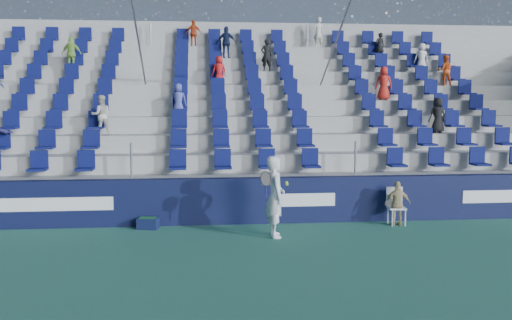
# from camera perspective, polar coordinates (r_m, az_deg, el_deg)

# --- Properties ---
(ground) EXTENTS (70.00, 70.00, 0.00)m
(ground) POSITION_cam_1_polar(r_m,az_deg,el_deg) (11.97, 0.40, -9.55)
(ground) COLOR #32745C
(ground) RESTS_ON ground
(sponsor_wall) EXTENTS (24.00, 0.32, 1.20)m
(sponsor_wall) POSITION_cam_1_polar(r_m,az_deg,el_deg) (14.90, -0.89, -4.08)
(sponsor_wall) COLOR #0E1336
(sponsor_wall) RESTS_ON ground
(grandstand) EXTENTS (24.00, 8.17, 6.63)m
(grandstand) POSITION_cam_1_polar(r_m,az_deg,el_deg) (19.77, -2.18, 2.90)
(grandstand) COLOR #AAAAA5
(grandstand) RESTS_ON ground
(tennis_player) EXTENTS (0.69, 0.72, 1.92)m
(tennis_player) POSITION_cam_1_polar(r_m,az_deg,el_deg) (13.39, 1.93, -3.67)
(tennis_player) COLOR silver
(tennis_player) RESTS_ON ground
(line_judge_chair) EXTENTS (0.46, 0.47, 0.96)m
(line_judge_chair) POSITION_cam_1_polar(r_m,az_deg,el_deg) (15.23, 13.78, -4.22)
(line_judge_chair) COLOR white
(line_judge_chair) RESTS_ON ground
(line_judge) EXTENTS (0.68, 0.31, 1.15)m
(line_judge) POSITION_cam_1_polar(r_m,az_deg,el_deg) (15.09, 13.97, -4.24)
(line_judge) COLOR tan
(line_judge) RESTS_ON ground
(ball_bin) EXTENTS (0.57, 0.43, 0.29)m
(ball_bin) POSITION_cam_1_polar(r_m,az_deg,el_deg) (14.60, -10.75, -6.18)
(ball_bin) COLOR #10173B
(ball_bin) RESTS_ON ground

